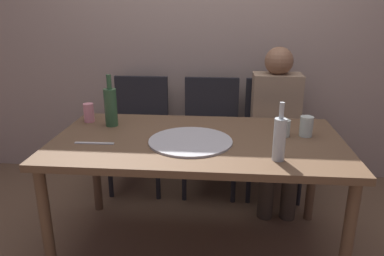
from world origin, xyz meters
The scene contains 14 objects.
ground_plane centered at (0.00, 0.00, 0.00)m, with size 8.00×8.00×0.00m, color brown.
back_wall centered at (0.00, 1.16, 1.30)m, with size 6.00×0.10×2.60m, color gray.
dining_table centered at (0.00, 0.00, 0.66)m, with size 1.66×0.89×0.73m.
pizza_tray centered at (-0.04, -0.06, 0.74)m, with size 0.47×0.47×0.01m, color #ADADB2.
wine_bottle centered at (0.42, -0.27, 0.84)m, with size 0.06×0.06×0.29m.
beer_bottle centered at (-0.56, 0.19, 0.86)m, with size 0.08×0.08×0.33m.
tumbler_near centered at (0.50, 0.09, 0.78)m, with size 0.07×0.07×0.10m, color #B7C6BC.
tumbler_far centered at (0.63, 0.10, 0.79)m, with size 0.08×0.08×0.12m, color #B7C6BC.
soda_can centered at (-0.73, 0.26, 0.79)m, with size 0.07×0.07×0.12m, color pink.
table_knife centered at (-0.56, -0.13, 0.73)m, with size 0.22×0.02×0.01m, color #B7B7BC.
chair_left centered at (-0.54, 0.84, 0.51)m, with size 0.44×0.44×0.90m.
chair_middle centered at (0.05, 0.84, 0.51)m, with size 0.44×0.44×0.90m.
chair_right centered at (0.54, 0.84, 0.51)m, with size 0.44×0.44×0.90m.
guest_in_sweater centered at (0.54, 0.69, 0.64)m, with size 0.36×0.56×1.17m.
Camera 1 is at (0.14, -1.98, 1.46)m, focal length 34.50 mm.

